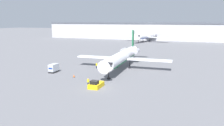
# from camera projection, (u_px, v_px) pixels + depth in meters

# --- Properties ---
(ground_plane) EXTENTS (600.00, 600.00, 0.00)m
(ground_plane) POSITION_uv_depth(u_px,v_px,m) (97.00, 88.00, 45.60)
(ground_plane) COLOR slate
(terminal_building) EXTENTS (180.00, 16.80, 12.64)m
(terminal_building) POSITION_uv_depth(u_px,v_px,m) (166.00, 31.00, 154.93)
(terminal_building) COLOR #B2B2B7
(terminal_building) RESTS_ON ground
(airplane_main) EXTENTS (28.26, 31.04, 10.83)m
(airplane_main) POSITION_uv_depth(u_px,v_px,m) (122.00, 56.00, 63.47)
(airplane_main) COLOR white
(airplane_main) RESTS_ON ground
(pushback_tug) EXTENTS (2.25, 3.89, 1.67)m
(pushback_tug) POSITION_uv_depth(u_px,v_px,m) (96.00, 85.00, 45.93)
(pushback_tug) COLOR yellow
(pushback_tug) RESTS_ON ground
(luggage_cart) EXTENTS (1.64, 2.87, 2.30)m
(luggage_cart) POSITION_uv_depth(u_px,v_px,m) (54.00, 68.00, 59.08)
(luggage_cart) COLOR #232326
(luggage_cart) RESTS_ON ground
(worker_near_tug) EXTENTS (0.40, 0.24, 1.73)m
(worker_near_tug) POSITION_uv_depth(u_px,v_px,m) (88.00, 82.00, 46.86)
(worker_near_tug) COLOR #232838
(worker_near_tug) RESTS_ON ground
(worker_by_wing) EXTENTS (0.40, 0.24, 1.74)m
(worker_by_wing) POSITION_uv_depth(u_px,v_px,m) (97.00, 65.00, 64.02)
(worker_by_wing) COLOR #232838
(worker_by_wing) RESTS_ON ground
(traffic_cone_left) EXTENTS (0.54, 0.54, 0.69)m
(traffic_cone_left) POSITION_uv_depth(u_px,v_px,m) (74.00, 76.00, 54.25)
(traffic_cone_left) COLOR black
(traffic_cone_left) RESTS_ON ground
(airplane_parked_far_left) EXTENTS (29.87, 29.34, 11.08)m
(airplane_parked_far_left) POSITION_uv_depth(u_px,v_px,m) (146.00, 36.00, 142.44)
(airplane_parked_far_left) COLOR white
(airplane_parked_far_left) RESTS_ON ground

